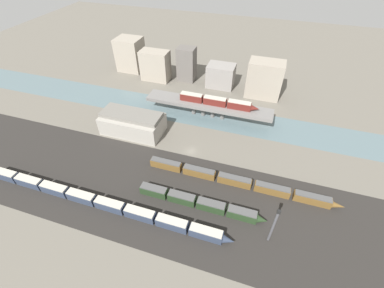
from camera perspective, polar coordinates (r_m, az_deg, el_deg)
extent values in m
plane|color=#666056|center=(107.15, -0.22, -1.60)|extent=(400.00, 400.00, 0.00)
cube|color=#282623|center=(92.18, -4.89, -11.39)|extent=(280.00, 42.00, 0.01)
cube|color=slate|center=(127.10, 3.50, 6.29)|extent=(320.00, 19.22, 0.01)
cube|color=slate|center=(123.55, 3.62, 8.68)|extent=(60.64, 8.88, 1.71)
cylinder|color=slate|center=(127.12, 0.38, 7.88)|extent=(2.01, 2.01, 5.47)
cylinder|color=slate|center=(126.02, 2.49, 7.50)|extent=(2.01, 2.01, 5.47)
cylinder|color=slate|center=(125.10, 4.62, 7.11)|extent=(2.01, 2.01, 5.47)
cylinder|color=slate|center=(124.36, 6.78, 6.70)|extent=(2.01, 2.01, 5.47)
cube|color=#5B1E19|center=(124.11, -0.09, 10.30)|extent=(10.79, 3.11, 3.29)
cube|color=#B7B2A3|center=(123.16, -0.09, 11.03)|extent=(10.35, 2.86, 0.40)
cube|color=#5B1E19|center=(121.63, 5.10, 9.41)|extent=(10.79, 3.11, 3.29)
cube|color=#B7B2A3|center=(120.66, 5.16, 10.15)|extent=(10.35, 2.86, 0.40)
cube|color=#5B1E19|center=(120.19, 10.44, 8.41)|extent=(10.79, 3.11, 3.29)
cube|color=#B7B2A3|center=(119.21, 10.55, 9.15)|extent=(10.35, 2.86, 0.40)
cone|color=#5B1E19|center=(119.92, 13.87, 7.66)|extent=(3.78, 2.80, 2.80)
cube|color=#2D384C|center=(118.15, -36.02, -5.60)|extent=(10.29, 3.01, 3.23)
cube|color=#B7B2A3|center=(117.06, -36.37, -4.99)|extent=(9.88, 2.77, 0.40)
cube|color=#2D384C|center=(110.49, -32.36, -7.16)|extent=(10.29, 3.01, 3.23)
cube|color=#B7B2A3|center=(109.31, -32.70, -6.52)|extent=(9.88, 2.77, 0.40)
cube|color=#2D384C|center=(103.43, -28.14, -8.89)|extent=(10.29, 3.01, 3.23)
cube|color=#B7B2A3|center=(102.17, -28.46, -8.24)|extent=(9.88, 2.77, 0.40)
cube|color=#2D384C|center=(97.10, -23.28, -10.81)|extent=(10.29, 3.01, 3.23)
cube|color=#B7B2A3|center=(95.76, -23.57, -10.14)|extent=(9.88, 2.77, 0.40)
cube|color=#2D384C|center=(91.67, -17.73, -12.89)|extent=(10.29, 3.01, 3.23)
cube|color=#B7B2A3|center=(90.25, -17.97, -12.21)|extent=(9.88, 2.77, 0.40)
cube|color=#2D384C|center=(87.29, -11.45, -15.05)|extent=(10.29, 3.01, 3.23)
cube|color=#B7B2A3|center=(85.80, -11.61, -14.38)|extent=(9.88, 2.77, 0.40)
cube|color=#2D384C|center=(84.13, -4.46, -17.21)|extent=(10.29, 3.01, 3.23)
cube|color=#B7B2A3|center=(82.58, -4.52, -16.56)|extent=(9.88, 2.77, 0.40)
cube|color=#2D384C|center=(82.33, 3.13, -19.23)|extent=(10.29, 3.01, 3.23)
cube|color=#B7B2A3|center=(80.75, 3.18, -18.61)|extent=(9.88, 2.77, 0.40)
cone|color=#2D384C|center=(82.08, 8.12, -20.43)|extent=(3.60, 2.71, 2.71)
cube|color=#23381E|center=(92.16, -8.43, -10.29)|extent=(9.60, 3.07, 3.06)
cube|color=#4C4C4C|center=(90.81, -8.54, -9.62)|extent=(9.22, 2.82, 0.40)
cube|color=#23381E|center=(89.38, -2.29, -11.98)|extent=(9.60, 3.07, 3.06)
cube|color=#4C4C4C|center=(87.99, -2.32, -11.31)|extent=(9.22, 2.82, 0.40)
cube|color=#23381E|center=(87.72, 4.24, -13.60)|extent=(9.60, 3.07, 3.06)
cube|color=#4C4C4C|center=(86.31, 4.30, -12.95)|extent=(9.22, 2.82, 0.40)
cube|color=#23381E|center=(87.25, 11.03, -15.09)|extent=(9.60, 3.07, 3.06)
cube|color=#4C4C4C|center=(85.83, 11.18, -14.45)|extent=(9.22, 2.82, 0.40)
cone|color=#23381E|center=(87.71, 15.33, -15.97)|extent=(3.36, 2.76, 2.76)
cube|color=brown|center=(99.97, -5.77, -4.58)|extent=(12.22, 2.62, 3.14)
cube|color=#4C4C4C|center=(98.71, -5.84, -3.87)|extent=(11.73, 2.41, 0.40)
cube|color=brown|center=(96.75, 1.60, -6.34)|extent=(12.22, 2.62, 3.14)
cube|color=#4C4C4C|center=(95.44, 1.62, -5.63)|extent=(11.73, 2.41, 0.40)
cube|color=brown|center=(95.30, 9.39, -8.08)|extent=(12.22, 2.62, 3.14)
cube|color=#4C4C4C|center=(93.97, 9.51, -7.38)|extent=(11.73, 2.41, 0.40)
cube|color=brown|center=(95.71, 17.34, -9.68)|extent=(12.22, 2.62, 3.14)
cube|color=#4C4C4C|center=(94.39, 17.55, -9.00)|extent=(11.73, 2.41, 0.40)
cube|color=brown|center=(97.96, 25.13, -11.06)|extent=(12.22, 2.62, 3.14)
cube|color=#4C4C4C|center=(96.66, 25.43, -10.41)|extent=(11.73, 2.41, 0.40)
cone|color=brown|center=(100.32, 29.73, -11.83)|extent=(4.28, 2.35, 2.35)
cube|color=#9E998E|center=(117.92, -13.01, 4.40)|extent=(27.03, 14.13, 8.07)
cube|color=slate|center=(115.09, -13.37, 6.34)|extent=(26.48, 9.89, 1.77)
cylinder|color=#4C4C51|center=(80.36, 17.53, -17.21)|extent=(0.76, 0.76, 14.11)
cube|color=black|center=(74.15, 18.76, -14.09)|extent=(1.00, 0.70, 1.20)
cube|color=gray|center=(171.65, -13.56, 18.81)|extent=(14.86, 12.97, 19.41)
cube|color=gray|center=(157.04, -8.15, 16.86)|extent=(16.29, 9.01, 17.05)
cube|color=#605B56|center=(154.62, -1.21, 17.29)|extent=(9.89, 8.19, 19.21)
cube|color=gray|center=(150.12, 6.39, 14.84)|extent=(15.04, 10.87, 12.50)
cube|color=gray|center=(143.19, 15.79, 13.66)|extent=(17.81, 10.88, 19.34)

